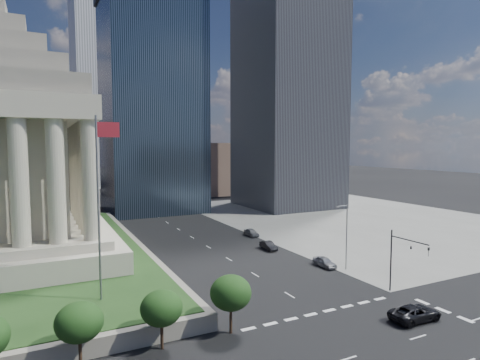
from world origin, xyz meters
TOP-DOWN VIEW (x-y plane):
  - ground at (0.00, 100.00)m, footprint 500.00×500.00m
  - sidewalk_ne at (46.00, 60.00)m, footprint 68.00×90.00m
  - flagpole at (-21.83, 24.00)m, footprint 2.52×0.24m
  - midrise_glass at (2.00, 95.00)m, footprint 26.00×26.00m
  - highrise_ne at (42.00, 85.00)m, footprint 26.00×28.00m
  - building_filler_ne at (32.00, 130.00)m, footprint 20.00×30.00m
  - building_filler_nw at (-30.00, 130.00)m, footprint 24.00×30.00m
  - traffic_signal_ne at (12.50, 13.70)m, footprint 0.30×5.74m
  - street_lamp_north at (13.33, 25.00)m, footprint 2.13×0.22m
  - pickup_truck at (7.93, 7.81)m, footprint 2.92×6.00m
  - parked_sedan_near at (11.50, 27.56)m, footprint 1.88×4.52m
  - parked_sedan_mid at (9.00, 40.40)m, footprint 1.81×4.55m
  - parked_sedan_far at (11.50, 51.60)m, footprint 1.84×4.46m

SIDE VIEW (x-z plane):
  - ground at x=0.00m, z-range 0.00..0.00m
  - sidewalk_ne at x=46.00m, z-range 0.00..0.03m
  - parked_sedan_mid at x=9.00m, z-range 0.00..1.47m
  - parked_sedan_far at x=11.50m, z-range 0.00..1.51m
  - parked_sedan_near at x=11.50m, z-range 0.00..1.53m
  - pickup_truck at x=7.93m, z-range 0.00..1.64m
  - traffic_signal_ne at x=12.50m, z-range 1.25..9.25m
  - street_lamp_north at x=13.33m, z-range 0.66..10.66m
  - building_filler_ne at x=32.00m, z-range 0.00..20.00m
  - flagpole at x=-21.83m, z-range 3.11..23.11m
  - building_filler_nw at x=-30.00m, z-range 0.00..28.00m
  - midrise_glass at x=2.00m, z-range 0.00..60.00m
  - highrise_ne at x=42.00m, z-range 0.00..100.00m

